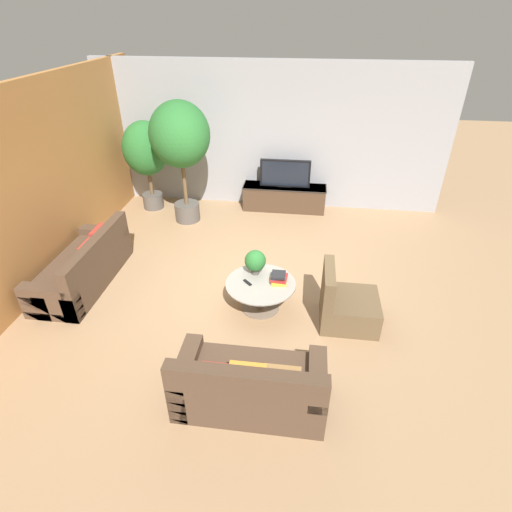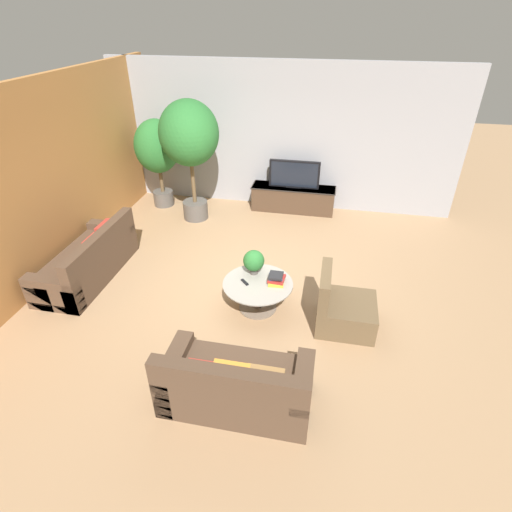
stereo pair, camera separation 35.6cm
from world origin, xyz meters
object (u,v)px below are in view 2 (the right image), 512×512
couch_near_entry (236,385)px  armchair_wicker (342,309)px  potted_palm_corner (189,138)px  couch_by_wall (89,261)px  potted_plant_tabletop (254,261)px  potted_palm_tall (157,150)px  media_console (293,198)px  coffee_table (258,291)px  television (294,174)px

couch_near_entry → armchair_wicker: 1.95m
armchair_wicker → potted_palm_corner: bearing=47.7°
couch_by_wall → armchair_wicker: armchair_wicker is taller
couch_near_entry → potted_plant_tabletop: bearing=-84.1°
potted_palm_corner → potted_plant_tabletop: bearing=-54.3°
potted_palm_tall → potted_plant_tabletop: potted_palm_tall is taller
media_console → coffee_table: media_console is taller
potted_palm_tall → coffee_table: bearing=-48.7°
potted_palm_tall → couch_near_entry: bearing=-59.4°
coffee_table → television: bearing=88.3°
media_console → potted_palm_tall: (-2.91, -0.29, 0.99)m
media_console → couch_near_entry: size_ratio=1.09×
media_console → couch_near_entry: (-0.01, -5.19, 0.01)m
coffee_table → couch_near_entry: bearing=-86.9°
television → couch_near_entry: size_ratio=0.64×
television → armchair_wicker: (1.12, -3.60, -0.56)m
couch_near_entry → potted_palm_corner: bearing=-65.9°
couch_near_entry → potted_palm_tall: potted_palm_tall is taller
couch_near_entry → media_console: bearing=-90.1°
coffee_table → couch_by_wall: couch_by_wall is taller
potted_plant_tabletop → potted_palm_tall: bearing=132.4°
television → couch_by_wall: size_ratio=0.54×
couch_near_entry → potted_palm_tall: (-2.90, 4.90, 0.98)m
media_console → coffee_table: size_ratio=1.77×
television → potted_palm_corner: bearing=-158.4°
media_console → coffee_table: (-0.10, -3.48, 0.04)m
television → potted_palm_tall: (-2.91, -0.29, 0.44)m
couch_by_wall → armchair_wicker: size_ratio=2.28×
potted_palm_tall → potted_palm_corner: bearing=-28.0°
television → potted_plant_tabletop: (-0.21, -3.24, -0.16)m
media_console → potted_plant_tabletop: bearing=-93.7°
couch_by_wall → potted_palm_corner: 2.98m
television → potted_palm_corner: (-1.98, -0.78, 0.87)m
couch_near_entry → armchair_wicker: (1.13, 1.58, -0.02)m
couch_near_entry → potted_plant_tabletop: 1.99m
television → couch_by_wall: (-2.99, -3.20, -0.54)m
armchair_wicker → media_console: bearing=17.3°
armchair_wicker → potted_palm_corner: 4.43m
coffee_table → couch_by_wall: 2.90m
coffee_table → potted_palm_tall: potted_palm_tall is taller
media_console → potted_palm_corner: size_ratio=0.75×
couch_near_entry → television: bearing=-90.1°
potted_palm_corner → armchair_wicker: bearing=-42.3°
potted_palm_corner → potted_plant_tabletop: potted_palm_corner is taller
armchair_wicker → potted_plant_tabletop: bearing=74.8°
coffee_table → armchair_wicker: (1.23, -0.12, -0.05)m
couch_by_wall → television: bearing=137.0°
armchair_wicker → potted_plant_tabletop: (-1.34, 0.36, 0.40)m
potted_palm_tall → potted_palm_corner: potted_palm_corner is taller
potted_palm_corner → potted_plant_tabletop: 3.20m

